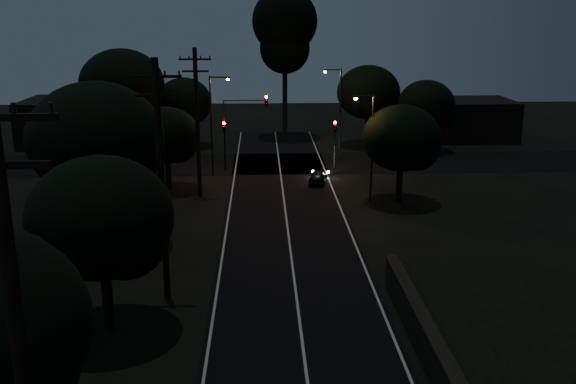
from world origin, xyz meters
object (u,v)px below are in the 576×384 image
tall_pine (285,30)px  streetlight_a (214,119)px  utility_pole_far (197,121)px  signal_right (335,135)px  streetlight_c (370,141)px  utility_pole_mid (161,179)px  signal_mast (244,118)px  streetlight_b (338,107)px  utility_pole_near (24,384)px  car (318,176)px  signal_left (224,136)px

tall_pine → streetlight_a: size_ratio=1.90×
utility_pole_far → tall_pine: 24.66m
signal_right → streetlight_c: size_ratio=0.55×
utility_pole_mid → signal_mast: utility_pole_mid is taller
utility_pole_mid → tall_pine: tall_pine is taller
utility_pole_mid → signal_right: utility_pole_mid is taller
utility_pole_mid → streetlight_b: bearing=68.7°
streetlight_c → utility_pole_near: bearing=-110.3°
tall_pine → utility_pole_near: bearing=-97.0°
streetlight_a → streetlight_b: bearing=29.5°
signal_right → streetlight_c: 10.18m
utility_pole_near → signal_right: 43.44m
car → utility_pole_near: bearing=89.3°
signal_left → car: bearing=-32.3°
utility_pole_mid → utility_pole_far: bearing=90.0°
signal_right → car: (-1.78, -4.69, -2.31)m
utility_pole_far → car: size_ratio=3.42×
streetlight_a → streetlight_b: size_ratio=1.00×
tall_pine → streetlight_b: (4.31, -11.00, -6.32)m
signal_mast → streetlight_c: (8.74, -9.99, 0.01)m
utility_pole_far → streetlight_b: (11.31, 12.00, -0.85)m
utility_pole_far → streetlight_c: utility_pole_far is taller
streetlight_b → car: 9.94m
utility_pole_near → signal_left: bearing=88.1°
utility_pole_mid → signal_left: 25.19m
streetlight_c → signal_right: bearing=97.0°
streetlight_b → streetlight_c: streetlight_b is taller
utility_pole_near → streetlight_c: size_ratio=1.60×
utility_pole_mid → streetlight_c: size_ratio=1.47×
tall_pine → signal_mast: size_ratio=2.43×
streetlight_a → car: bearing=-18.4°
utility_pole_mid → streetlight_b: 31.15m
utility_pole_near → tall_pine: tall_pine is taller
utility_pole_mid → car: (8.82, 20.30, -5.22)m
signal_left → utility_pole_near: bearing=-91.9°
utility_pole_mid → streetlight_a: bearing=88.3°
utility_pole_mid → tall_pine: size_ratio=0.72×
utility_pole_far → utility_pole_mid: bearing=-90.0°
signal_left → signal_right: same height
utility_pole_near → streetlight_b: size_ratio=1.50×
signal_mast → streetlight_c: bearing=-48.8°
streetlight_a → signal_left: bearing=70.4°
tall_pine → streetlight_a: 19.20m
signal_right → streetlight_b: streetlight_b is taller
signal_left → utility_pole_far: bearing=-99.9°
streetlight_b → car: size_ratio=2.61×
signal_mast → car: signal_mast is taller
signal_right → streetlight_c: bearing=-83.0°
tall_pine → signal_right: bearing=-76.5°
utility_pole_near → car: (8.82, 37.30, -5.72)m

